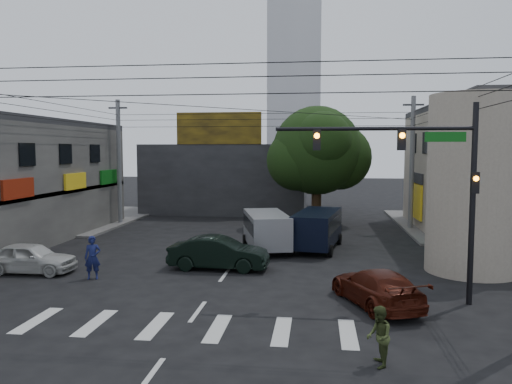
% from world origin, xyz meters
% --- Properties ---
extents(ground, '(160.00, 160.00, 0.00)m').
position_xyz_m(ground, '(0.00, 0.00, 0.00)').
color(ground, black).
rests_on(ground, ground).
extents(sidewalk_far_left, '(16.00, 16.00, 0.15)m').
position_xyz_m(sidewalk_far_left, '(-18.00, 18.00, 0.07)').
color(sidewalk_far_left, '#514F4C').
rests_on(sidewalk_far_left, ground).
extents(corner_column, '(4.00, 4.00, 8.00)m').
position_xyz_m(corner_column, '(11.00, 4.00, 4.00)').
color(corner_column, gray).
rests_on(corner_column, ground).
extents(building_far, '(14.00, 10.00, 6.00)m').
position_xyz_m(building_far, '(-4.00, 26.00, 3.00)').
color(building_far, '#232326').
rests_on(building_far, ground).
extents(billboard, '(7.00, 0.30, 2.60)m').
position_xyz_m(billboard, '(-4.00, 21.10, 7.30)').
color(billboard, olive).
rests_on(billboard, building_far).
extents(tower_distant, '(9.00, 9.00, 44.00)m').
position_xyz_m(tower_distant, '(0.00, 70.00, 22.00)').
color(tower_distant, silver).
rests_on(tower_distant, ground).
extents(street_tree, '(6.40, 6.40, 8.70)m').
position_xyz_m(street_tree, '(4.00, 17.00, 5.47)').
color(street_tree, black).
rests_on(street_tree, ground).
extents(traffic_gantry, '(7.10, 0.35, 7.20)m').
position_xyz_m(traffic_gantry, '(7.82, -1.00, 4.83)').
color(traffic_gantry, black).
rests_on(traffic_gantry, ground).
extents(utility_pole_far_left, '(0.32, 0.32, 9.20)m').
position_xyz_m(utility_pole_far_left, '(-10.50, 16.00, 4.60)').
color(utility_pole_far_left, '#59595B').
rests_on(utility_pole_far_left, ground).
extents(utility_pole_far_right, '(0.32, 0.32, 9.20)m').
position_xyz_m(utility_pole_far_right, '(10.50, 16.00, 4.60)').
color(utility_pole_far_right, '#59595B').
rests_on(utility_pole_far_right, ground).
extents(dark_sedan, '(2.02, 4.76, 1.52)m').
position_xyz_m(dark_sedan, '(-0.48, 3.13, 0.76)').
color(dark_sedan, black).
rests_on(dark_sedan, ground).
extents(white_compact, '(1.71, 4.09, 1.38)m').
position_xyz_m(white_compact, '(-8.78, 1.39, 0.69)').
color(white_compact, beige).
rests_on(white_compact, ground).
extents(maroon_sedan, '(4.99, 5.81, 1.32)m').
position_xyz_m(maroon_sedan, '(6.15, -1.52, 0.66)').
color(maroon_sedan, '#3D1108').
rests_on(maroon_sedan, ground).
extents(silver_minivan, '(5.80, 4.34, 2.08)m').
position_xyz_m(silver_minivan, '(1.29, 7.67, 1.04)').
color(silver_minivan, gray).
rests_on(silver_minivan, ground).
extents(navy_van, '(5.97, 3.81, 2.12)m').
position_xyz_m(navy_van, '(4.07, 8.35, 1.06)').
color(navy_van, black).
rests_on(navy_van, ground).
extents(traffic_officer, '(0.92, 0.82, 1.86)m').
position_xyz_m(traffic_officer, '(-5.51, 0.73, 0.93)').
color(traffic_officer, '#151A49').
rests_on(traffic_officer, ground).
extents(pedestrian_olive, '(0.78, 0.62, 1.56)m').
position_xyz_m(pedestrian_olive, '(5.63, -6.67, 0.78)').
color(pedestrian_olive, '#313D1C').
rests_on(pedestrian_olive, ground).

